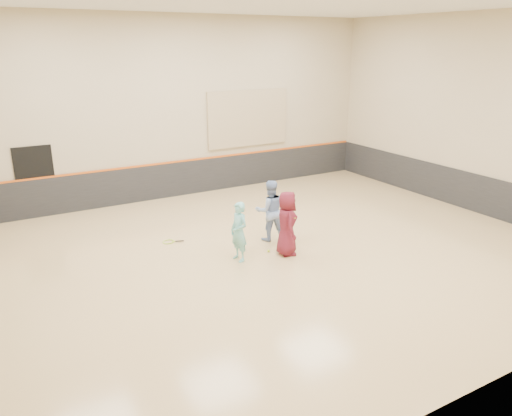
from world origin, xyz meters
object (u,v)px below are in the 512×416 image
girl (239,232)px  spare_racket (168,241)px  young_man (287,223)px  instructor (270,210)px

girl → spare_racket: (-1.11, 1.96, -0.69)m
girl → spare_racket: 2.35m
spare_racket → girl: bearing=-60.5°
young_man → spare_racket: young_man is taller
girl → young_man: 1.24m
girl → instructor: 1.56m
instructor → girl: bearing=45.0°
girl → young_man: size_ratio=0.90×
young_man → instructor: bearing=10.5°
instructor → young_man: size_ratio=1.01×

